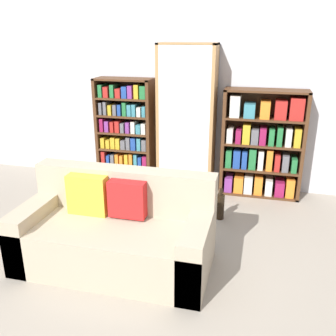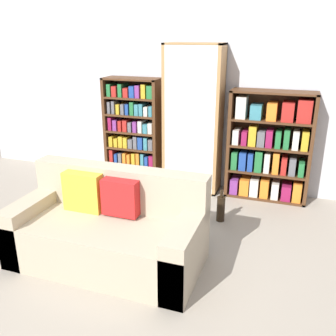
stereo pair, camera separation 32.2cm
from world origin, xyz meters
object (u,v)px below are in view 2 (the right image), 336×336
(bookshelf_right, at_px, (269,149))
(display_cabinet, at_px, (193,120))
(couch, at_px, (108,231))
(bookshelf_left, at_px, (134,132))
(wine_bottle, at_px, (221,208))

(bookshelf_right, bearing_deg, display_cabinet, -179.02)
(couch, bearing_deg, bookshelf_right, 57.68)
(display_cabinet, relative_size, bookshelf_right, 1.39)
(bookshelf_left, bearing_deg, couch, -72.77)
(bookshelf_left, xyz_separation_m, wine_bottle, (1.38, -0.82, -0.54))
(wine_bottle, bearing_deg, bookshelf_left, 149.37)
(couch, height_order, display_cabinet, display_cabinet)
(wine_bottle, bearing_deg, display_cabinet, 124.55)
(bookshelf_left, bearing_deg, wine_bottle, -30.63)
(couch, bearing_deg, bookshelf_left, 107.23)
(display_cabinet, bearing_deg, wine_bottle, -55.45)
(bookshelf_right, xyz_separation_m, wine_bottle, (-0.40, -0.82, -0.48))
(display_cabinet, xyz_separation_m, wine_bottle, (0.55, -0.80, -0.77))
(couch, relative_size, wine_bottle, 4.61)
(display_cabinet, relative_size, wine_bottle, 5.10)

